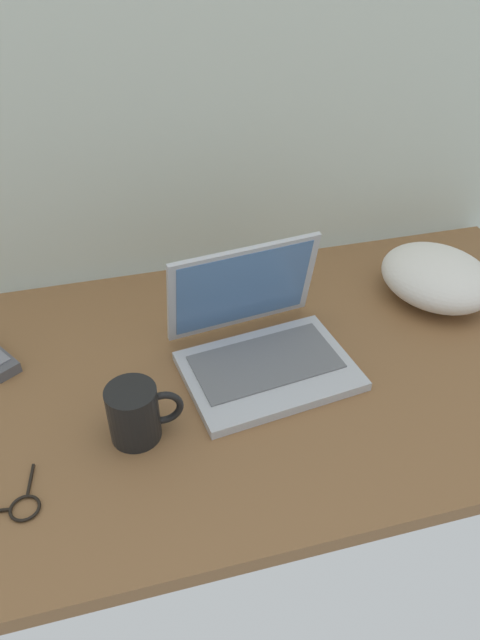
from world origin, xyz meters
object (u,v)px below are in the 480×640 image
Objects in this scene: cushion at (437,277)px; coffee_mug at (135,413)px; eyeglasses at (3,508)px; laptop at (260,341)px.

coffee_mug is at bearing -161.19° from cushion.
coffee_mug is 0.50× the size of cushion.
eyeglasses is 0.95m from cushion.
eyeglasses is at bearing -154.08° from laptop.
eyeglasses is (-0.46, -0.22, -0.04)m from laptop.
laptop is 2.89× the size of eyeglasses.
laptop reaches higher than eyeglasses.
coffee_mug is at bearing 24.13° from eyeglasses.
eyeglasses is (-0.21, -0.10, -0.05)m from coffee_mug.
cushion is (0.68, 0.23, 0.00)m from coffee_mug.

